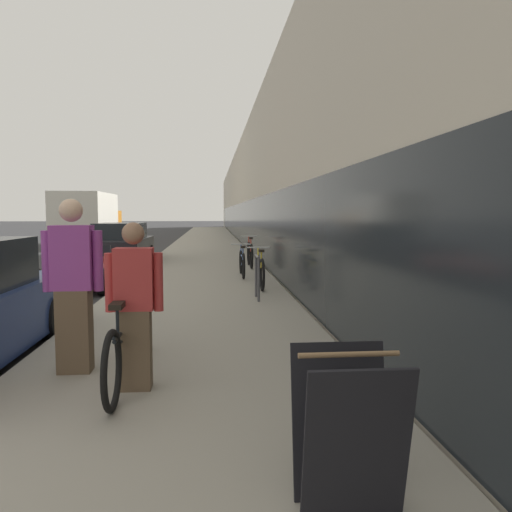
# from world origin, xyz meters

# --- Properties ---
(sidewalk_slab) EXTENTS (3.72, 70.00, 0.15)m
(sidewalk_slab) POSITION_xyz_m (4.92, 21.00, 0.07)
(sidewalk_slab) COLOR gray
(sidewalk_slab) RESTS_ON ground
(storefront_facade) EXTENTS (10.01, 70.00, 5.90)m
(storefront_facade) POSITION_xyz_m (11.81, 29.00, 2.94)
(storefront_facade) COLOR beige
(storefront_facade) RESTS_ON ground
(tandem_bicycle) EXTENTS (0.52, 2.33, 0.87)m
(tandem_bicycle) POSITION_xyz_m (4.36, 1.53, 0.52)
(tandem_bicycle) COLOR black
(tandem_bicycle) RESTS_ON sidewalk_slab
(person_rider) EXTENTS (0.53, 0.21, 1.57)m
(person_rider) POSITION_xyz_m (4.48, 1.24, 0.93)
(person_rider) COLOR brown
(person_rider) RESTS_ON sidewalk_slab
(person_bystander) EXTENTS (0.61, 0.24, 1.80)m
(person_bystander) POSITION_xyz_m (3.77, 1.81, 1.05)
(person_bystander) COLOR brown
(person_bystander) RESTS_ON sidewalk_slab
(bike_rack_hoop) EXTENTS (0.05, 0.60, 0.84)m
(bike_rack_hoop) POSITION_xyz_m (6.06, 6.02, 0.66)
(bike_rack_hoop) COLOR #4C4C51
(bike_rack_hoop) RESTS_ON sidewalk_slab
(cruiser_bike_nearest) EXTENTS (0.52, 1.71, 0.88)m
(cruiser_bike_nearest) POSITION_xyz_m (6.25, 7.48, 0.52)
(cruiser_bike_nearest) COLOR black
(cruiser_bike_nearest) RESTS_ON sidewalk_slab
(cruiser_bike_middle) EXTENTS (0.52, 1.80, 0.83)m
(cruiser_bike_middle) POSITION_xyz_m (5.98, 9.49, 0.50)
(cruiser_bike_middle) COLOR black
(cruiser_bike_middle) RESTS_ON sidewalk_slab
(cruiser_bike_farthest) EXTENTS (0.52, 1.83, 0.94)m
(cruiser_bike_farthest) POSITION_xyz_m (6.37, 11.79, 0.54)
(cruiser_bike_farthest) COLOR black
(cruiser_bike_farthest) RESTS_ON sidewalk_slab
(sandwich_board_sign) EXTENTS (0.56, 0.56, 0.90)m
(sandwich_board_sign) POSITION_xyz_m (5.94, -0.82, 0.60)
(sandwich_board_sign) COLOR black
(sandwich_board_sign) RESTS_ON sidewalk_slab
(vintage_roadster_curbside) EXTENTS (1.71, 3.98, 0.99)m
(vintage_roadster_curbside) POSITION_xyz_m (2.11, 8.77, 0.43)
(vintage_roadster_curbside) COLOR maroon
(vintage_roadster_curbside) RESTS_ON ground
(parked_sedan_far) EXTENTS (1.85, 4.45, 1.45)m
(parked_sedan_far) POSITION_xyz_m (2.04, 14.23, 0.67)
(parked_sedan_far) COLOR black
(parked_sedan_far) RESTS_ON ground
(moving_truck) EXTENTS (2.54, 6.99, 2.87)m
(moving_truck) POSITION_xyz_m (-1.55, 24.74, 1.45)
(moving_truck) COLOR orange
(moving_truck) RESTS_ON ground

